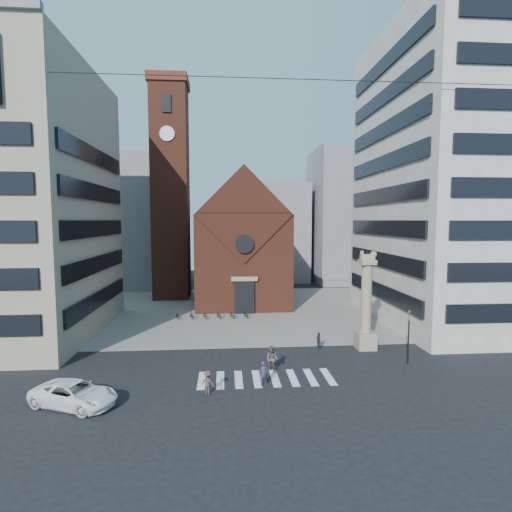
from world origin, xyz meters
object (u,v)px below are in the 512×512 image
Objects in this scene: pedestrian_0 at (264,374)px; pedestrian_1 at (272,359)px; pedestrian_2 at (319,341)px; white_car at (74,394)px; scooter_0 at (178,316)px; lion_column at (366,310)px; traffic_light at (409,336)px.

pedestrian_0 is 2.63m from pedestrian_1.
pedestrian_0 reaches higher than pedestrian_2.
scooter_0 is at bearing 11.82° from white_car.
lion_column reaches higher than scooter_0.
scooter_0 is at bearing 92.97° from pedestrian_0.
scooter_0 is (3.80, 21.01, -0.30)m from white_car.
pedestrian_1 is 1.25× the size of pedestrian_2.
white_car is (-21.54, -9.29, -2.71)m from lion_column.
scooter_0 is (-17.74, 11.72, -3.01)m from lion_column.
traffic_light reaches higher than pedestrian_1.
pedestrian_2 is (-6.18, 4.00, -1.51)m from traffic_light.
pedestrian_2 is at bearing 76.90° from pedestrian_1.
traffic_light is at bearing 35.42° from pedestrian_1.
traffic_light is 7.51m from pedestrian_2.
lion_column is at bearing -44.60° from white_car.
pedestrian_1 is (0.85, 2.48, 0.12)m from pedestrian_0.
pedestrian_0 is (-9.72, -7.25, -2.61)m from lion_column.
scooter_0 is (-8.87, 16.49, -0.52)m from pedestrian_1.
lion_column is 5.12× the size of pedestrian_0.
pedestrian_2 reaches higher than white_car.
traffic_light is at bearing -57.50° from scooter_0.
traffic_light is 25.29m from scooter_0.
lion_column is 1.62× the size of white_car.
pedestrian_2 is at bearing 147.08° from traffic_light.
traffic_light is 12.24m from pedestrian_0.
pedestrian_2 is at bearing -39.77° from white_car.
traffic_light is at bearing -55.26° from white_car.
pedestrian_1 reaches higher than white_car.
pedestrian_1 is (-8.87, -4.77, -2.49)m from lion_column.
traffic_light is 24.17m from white_car.
pedestrian_0 is 20.60m from scooter_0.
pedestrian_0 is 0.87× the size of pedestrian_1.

